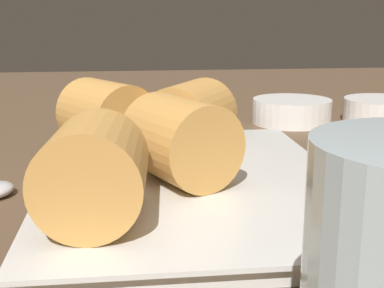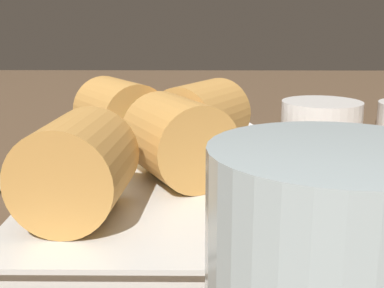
% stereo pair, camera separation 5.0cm
% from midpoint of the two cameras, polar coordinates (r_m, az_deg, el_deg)
% --- Properties ---
extents(table_surface, '(1.80, 1.40, 0.02)m').
position_cam_midpoint_polar(table_surface, '(0.41, 7.46, -7.34)').
color(table_surface, brown).
rests_on(table_surface, ground).
extents(serving_plate, '(0.31, 0.22, 0.01)m').
position_cam_midpoint_polar(serving_plate, '(0.41, 3.50, -4.43)').
color(serving_plate, silver).
rests_on(serving_plate, table_surface).
extents(roll_front_left, '(0.09, 0.09, 0.06)m').
position_cam_midpoint_polar(roll_front_left, '(0.39, 1.81, 0.59)').
color(roll_front_left, '#D19347').
rests_on(roll_front_left, serving_plate).
extents(roll_front_right, '(0.09, 0.07, 0.06)m').
position_cam_midpoint_polar(roll_front_right, '(0.33, -7.69, -2.36)').
color(roll_front_right, '#D19347').
rests_on(roll_front_right, serving_plate).
extents(roll_back_left, '(0.10, 0.09, 0.06)m').
position_cam_midpoint_polar(roll_back_left, '(0.49, -5.12, 3.29)').
color(roll_back_left, '#D19347').
rests_on(roll_back_left, serving_plate).
extents(roll_back_right, '(0.10, 0.09, 0.06)m').
position_cam_midpoint_polar(roll_back_right, '(0.48, 4.32, 2.92)').
color(roll_back_right, '#D19347').
rests_on(roll_back_right, serving_plate).
extents(dipping_bowl_near, '(0.10, 0.10, 0.03)m').
position_cam_midpoint_polar(dipping_bowl_near, '(0.68, 15.77, 3.21)').
color(dipping_bowl_near, white).
rests_on(dipping_bowl_near, table_surface).
extents(napkin, '(0.18, 0.16, 0.01)m').
position_cam_midpoint_polar(napkin, '(0.65, 2.37, 2.13)').
color(napkin, white).
rests_on(napkin, table_surface).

